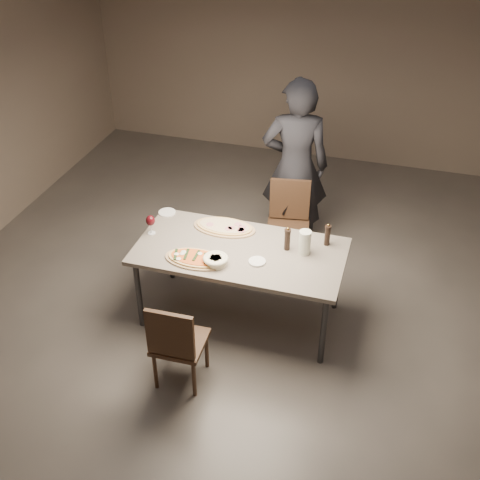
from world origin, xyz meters
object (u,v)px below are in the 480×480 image
(dining_table, at_px, (240,255))
(pepper_mill_left, at_px, (287,239))
(ham_pizza, at_px, (225,227))
(zucchini_pizza, at_px, (195,258))
(carafe, at_px, (305,242))
(chair_far, at_px, (288,219))
(diner, at_px, (295,167))
(chair_near, at_px, (176,341))
(bread_basket, at_px, (216,260))

(dining_table, relative_size, pepper_mill_left, 8.10)
(ham_pizza, bearing_deg, zucchini_pizza, -104.54)
(dining_table, bearing_deg, zucchini_pizza, -141.39)
(carafe, height_order, chair_far, carafe)
(pepper_mill_left, relative_size, chair_far, 0.25)
(diner, bearing_deg, chair_far, 79.99)
(dining_table, bearing_deg, diner, 81.39)
(pepper_mill_left, height_order, diner, diner)
(zucchini_pizza, relative_size, diner, 0.29)
(dining_table, distance_m, zucchini_pizza, 0.41)
(zucchini_pizza, distance_m, chair_near, 0.75)
(carafe, bearing_deg, diner, 106.11)
(carafe, xyz_separation_m, chair_far, (-0.32, 0.88, -0.36))
(bread_basket, bearing_deg, diner, 78.02)
(ham_pizza, relative_size, diner, 0.31)
(carafe, height_order, diner, diner)
(chair_near, bearing_deg, chair_far, 75.20)
(chair_near, bearing_deg, zucchini_pizza, 94.89)
(chair_near, relative_size, diner, 0.45)
(carafe, bearing_deg, zucchini_pizza, -157.11)
(dining_table, distance_m, diner, 1.33)
(zucchini_pizza, distance_m, pepper_mill_left, 0.80)
(zucchini_pizza, bearing_deg, ham_pizza, 76.65)
(pepper_mill_left, distance_m, chair_far, 0.95)
(bread_basket, distance_m, diner, 1.59)
(bread_basket, height_order, diner, diner)
(bread_basket, bearing_deg, ham_pizza, 99.99)
(dining_table, bearing_deg, bread_basket, -117.23)
(dining_table, bearing_deg, carafe, 11.38)
(chair_far, bearing_deg, carafe, 100.62)
(zucchini_pizza, height_order, chair_far, chair_far)
(zucchini_pizza, height_order, pepper_mill_left, pepper_mill_left)
(chair_far, distance_m, diner, 0.53)
(ham_pizza, xyz_separation_m, chair_far, (0.44, 0.71, -0.27))
(bread_basket, height_order, pepper_mill_left, pepper_mill_left)
(bread_basket, xyz_separation_m, chair_far, (0.35, 1.25, -0.30))
(chair_far, bearing_deg, diner, -95.74)
(carafe, distance_m, diner, 1.23)
(dining_table, height_order, bread_basket, bread_basket)
(chair_near, bearing_deg, ham_pizza, 88.00)
(chair_near, height_order, chair_far, chair_far)
(zucchini_pizza, relative_size, carafe, 2.45)
(pepper_mill_left, bearing_deg, zucchini_pizza, -151.92)
(pepper_mill_left, relative_size, carafe, 1.02)
(chair_near, bearing_deg, dining_table, 74.18)
(zucchini_pizza, bearing_deg, chair_far, 62.75)
(pepper_mill_left, xyz_separation_m, carafe, (0.15, -0.01, 0.00))
(ham_pizza, bearing_deg, bread_basket, -85.27)
(dining_table, height_order, chair_far, chair_far)
(ham_pizza, relative_size, chair_near, 0.69)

